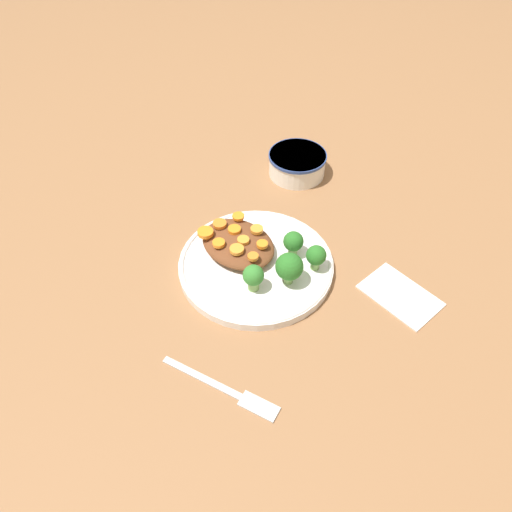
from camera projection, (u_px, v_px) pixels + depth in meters
name	position (u px, v px, depth m)	size (l,w,h in m)	color
ground_plane	(256.00, 268.00, 0.85)	(4.00, 4.00, 0.00)	#8C603D
plate	(256.00, 264.00, 0.85)	(0.26, 0.26, 0.02)	white
dip_bowl	(297.00, 163.00, 1.02)	(0.12, 0.12, 0.05)	white
stew_mound	(237.00, 245.00, 0.85)	(0.14, 0.11, 0.03)	brown
broccoli_floret_0	(293.00, 242.00, 0.84)	(0.03, 0.03, 0.05)	#7FA85B
broccoli_floret_1	(253.00, 277.00, 0.78)	(0.03, 0.03, 0.05)	#759E51
broccoli_floret_2	(316.00, 256.00, 0.81)	(0.03, 0.03, 0.05)	#759E51
broccoli_floret_3	(289.00, 267.00, 0.79)	(0.05, 0.05, 0.06)	#759E51
carrot_slice_0	(257.00, 229.00, 0.85)	(0.02, 0.02, 0.01)	orange
carrot_slice_1	(237.00, 249.00, 0.82)	(0.02, 0.02, 0.01)	orange
carrot_slice_2	(219.00, 243.00, 0.83)	(0.02, 0.02, 0.01)	orange
carrot_slice_3	(263.00, 245.00, 0.83)	(0.02, 0.02, 0.01)	orange
carrot_slice_4	(238.00, 216.00, 0.88)	(0.02, 0.02, 0.00)	orange
carrot_slice_5	(253.00, 257.00, 0.81)	(0.02, 0.02, 0.01)	orange
carrot_slice_6	(234.00, 230.00, 0.85)	(0.02, 0.02, 0.01)	orange
carrot_slice_7	(205.00, 232.00, 0.85)	(0.03, 0.03, 0.01)	orange
carrot_slice_8	(244.00, 239.00, 0.84)	(0.02, 0.02, 0.01)	orange
carrot_slice_9	(219.00, 224.00, 0.86)	(0.02, 0.02, 0.01)	orange
fork	(230.00, 391.00, 0.69)	(0.18, 0.07, 0.01)	silver
napkin	(400.00, 295.00, 0.81)	(0.13, 0.09, 0.01)	white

